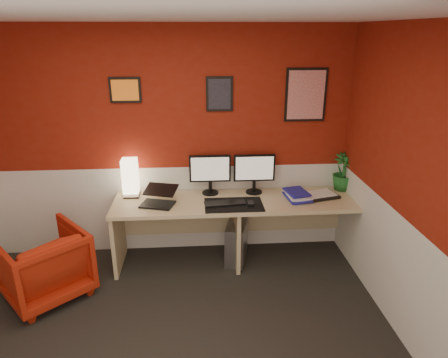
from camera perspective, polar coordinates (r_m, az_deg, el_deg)
ceiling at (r=2.47m, az=-12.88°, el=21.92°), size 4.00×3.50×0.01m
wall_back at (r=4.37m, az=-8.42°, el=4.75°), size 4.00×0.01×2.50m
wall_right at (r=3.18m, az=27.83°, el=-3.55°), size 0.01×3.50×2.50m
wainscot_back at (r=4.62m, az=-7.94°, el=-4.24°), size 4.00×0.01×1.00m
wainscot_right at (r=3.53m, az=25.70°, el=-14.79°), size 0.01×3.50×1.00m
desk at (r=4.39m, az=1.74°, el=-7.45°), size 2.60×0.65×0.73m
shoji_lamp at (r=4.38m, az=-13.25°, el=0.02°), size 0.16×0.16×0.40m
laptop at (r=4.12m, az=-9.58°, el=-2.33°), size 0.38×0.31×0.22m
monitor_left at (r=4.30m, az=-2.01°, el=1.51°), size 0.45×0.06×0.58m
monitor_right at (r=4.34m, az=4.40°, el=1.61°), size 0.45×0.06×0.58m
desk_mat at (r=4.12m, az=1.41°, el=-3.70°), size 0.60×0.38×0.01m
keyboard at (r=4.12m, az=0.13°, el=-3.48°), size 0.43×0.19×0.02m
mouse at (r=4.11m, az=3.83°, el=-3.53°), size 0.06×0.10×0.03m
book_bottom at (r=4.29m, az=8.99°, el=-2.76°), size 0.27×0.34×0.03m
book_middle at (r=4.30m, az=9.04°, el=-2.34°), size 0.26×0.34×0.02m
book_top at (r=4.29m, az=9.08°, el=-2.05°), size 0.27×0.32×0.03m
zen_tray at (r=4.44m, az=13.63°, el=-2.29°), size 0.40×0.33×0.03m
potted_plant at (r=4.64m, az=16.69°, el=0.99°), size 0.28×0.28×0.42m
pc_tower at (r=4.48m, az=1.82°, el=-8.87°), size 0.30×0.48×0.45m
armchair at (r=4.23m, az=-24.42°, el=-11.07°), size 1.02×1.03×0.67m
art_left at (r=4.28m, az=-13.97°, el=12.26°), size 0.32×0.02×0.26m
art_center at (r=4.24m, az=-0.65°, el=12.08°), size 0.28×0.02×0.36m
art_right at (r=4.39m, az=11.64°, el=11.71°), size 0.44×0.02×0.56m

